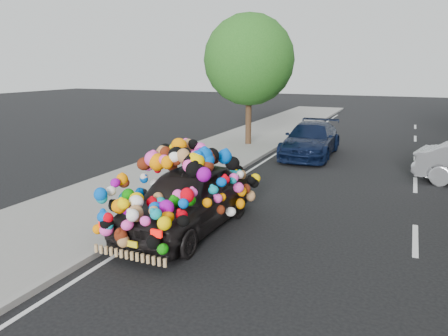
# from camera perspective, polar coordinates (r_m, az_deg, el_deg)

# --- Properties ---
(ground) EXTENTS (100.00, 100.00, 0.00)m
(ground) POSITION_cam_1_polar(r_m,az_deg,el_deg) (11.12, 4.78, -6.56)
(ground) COLOR black
(ground) RESTS_ON ground
(sidewalk) EXTENTS (4.00, 60.00, 0.12)m
(sidewalk) POSITION_cam_1_polar(r_m,az_deg,el_deg) (13.03, -13.49, -3.64)
(sidewalk) COLOR gray
(sidewalk) RESTS_ON ground
(kerb) EXTENTS (0.15, 60.00, 0.13)m
(kerb) POSITION_cam_1_polar(r_m,az_deg,el_deg) (12.00, -5.95, -4.77)
(kerb) COLOR gray
(kerb) RESTS_ON ground
(lane_markings) EXTENTS (6.00, 50.00, 0.01)m
(lane_markings) POSITION_cam_1_polar(r_m,az_deg,el_deg) (10.64, 23.71, -8.58)
(lane_markings) COLOR silver
(lane_markings) RESTS_ON ground
(tree_near_sidewalk) EXTENTS (4.20, 4.20, 6.13)m
(tree_near_sidewalk) POSITION_cam_1_polar(r_m,az_deg,el_deg) (20.70, 3.31, 13.92)
(tree_near_sidewalk) COLOR #332114
(tree_near_sidewalk) RESTS_ON ground
(plush_art_car) EXTENTS (2.24, 4.63, 2.14)m
(plush_art_car) POSITION_cam_1_polar(r_m,az_deg,el_deg) (10.10, -4.87, -2.10)
(plush_art_car) COLOR black
(plush_art_car) RESTS_ON ground
(navy_sedan) EXTENTS (2.07, 4.90, 1.41)m
(navy_sedan) POSITION_cam_1_polar(r_m,az_deg,el_deg) (18.89, 11.27, 3.65)
(navy_sedan) COLOR black
(navy_sedan) RESTS_ON ground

